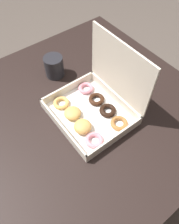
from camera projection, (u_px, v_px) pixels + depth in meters
ground_plane at (85, 173)px, 1.56m from camera, size 8.00×8.00×0.00m
dining_table at (83, 121)px, 1.02m from camera, size 1.03×1.02×0.78m
donut_box at (96, 103)px, 0.88m from camera, size 0.33×0.29×0.30m
coffee_mug at (54, 66)px, 1.02m from camera, size 0.09×0.09×0.10m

